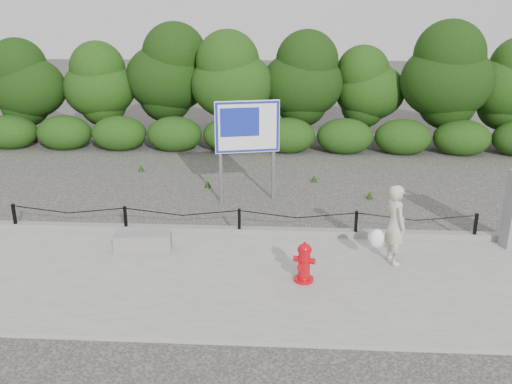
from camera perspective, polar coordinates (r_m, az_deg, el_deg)
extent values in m
plane|color=#2D2B28|center=(11.86, -1.75, -4.86)|extent=(90.00, 90.00, 0.00)
cube|color=gray|center=(10.05, -2.77, -9.17)|extent=(14.00, 4.00, 0.08)
cube|color=slate|center=(11.85, -1.73, -4.10)|extent=(14.00, 0.22, 0.14)
cube|color=black|center=(13.13, -24.07, -2.40)|extent=(0.06, 0.06, 0.60)
cube|color=black|center=(12.19, -13.57, -2.81)|extent=(0.06, 0.06, 0.60)
cube|color=black|center=(11.72, -1.77, -3.15)|extent=(0.06, 0.06, 0.60)
cube|color=black|center=(11.77, 10.47, -3.37)|extent=(0.06, 0.06, 0.60)
cube|color=black|center=(12.34, 22.08, -3.43)|extent=(0.06, 0.06, 0.60)
cylinder|color=black|center=(12.53, -19.12, -1.67)|extent=(2.50, 0.02, 0.02)
cylinder|color=black|center=(11.81, -7.83, -2.00)|extent=(2.50, 0.02, 0.02)
cylinder|color=black|center=(11.60, 4.39, -2.27)|extent=(2.50, 0.02, 0.02)
cylinder|color=black|center=(11.92, 16.51, -2.44)|extent=(2.50, 0.02, 0.02)
cylinder|color=black|center=(21.97, -22.48, 7.23)|extent=(0.18, 0.18, 1.86)
ellipsoid|color=#224510|center=(21.79, -22.90, 10.57)|extent=(2.75, 2.38, 2.97)
cylinder|color=black|center=(21.39, -15.92, 7.57)|extent=(0.18, 0.18, 1.80)
ellipsoid|color=#224510|center=(21.20, -16.22, 10.90)|extent=(2.66, 2.30, 2.88)
cylinder|color=black|center=(21.06, -9.10, 8.33)|extent=(0.18, 0.18, 2.12)
ellipsoid|color=#224510|center=(20.85, -9.31, 12.34)|extent=(3.14, 2.72, 3.39)
cylinder|color=black|center=(19.90, -2.46, 7.78)|extent=(0.18, 0.18, 2.00)
ellipsoid|color=#224510|center=(19.68, -2.52, 11.79)|extent=(2.97, 2.57, 3.21)
cylinder|color=black|center=(20.19, 4.80, 7.88)|extent=(0.18, 0.18, 2.00)
ellipsoid|color=#224510|center=(19.98, 4.91, 11.83)|extent=(2.96, 2.56, 3.20)
cylinder|color=black|center=(20.82, 11.72, 7.52)|extent=(0.18, 0.18, 1.73)
ellipsoid|color=#224510|center=(20.63, 11.94, 10.82)|extent=(2.56, 2.22, 2.77)
cylinder|color=black|center=(20.53, 19.04, 7.36)|extent=(0.18, 0.18, 2.17)
ellipsoid|color=#224510|center=(20.31, 19.49, 11.56)|extent=(3.21, 2.78, 3.48)
cylinder|color=black|center=(21.65, 24.64, 6.85)|extent=(0.18, 0.18, 1.89)
ellipsoid|color=#224510|center=(21.46, 25.11, 10.31)|extent=(2.80, 2.43, 3.03)
cylinder|color=#C00710|center=(9.93, 5.05, -9.13)|extent=(0.44, 0.44, 0.06)
cylinder|color=#C00710|center=(9.80, 5.10, -7.61)|extent=(0.27, 0.27, 0.53)
cylinder|color=#C00710|center=(9.68, 5.14, -6.09)|extent=(0.32, 0.32, 0.05)
ellipsoid|color=#C00710|center=(9.66, 5.15, -5.93)|extent=(0.28, 0.28, 0.17)
cylinder|color=#C00710|center=(9.63, 5.16, -5.42)|extent=(0.07, 0.07, 0.05)
cylinder|color=#C00710|center=(9.79, 4.27, -7.02)|extent=(0.13, 0.13, 0.11)
cylinder|color=#C00710|center=(9.73, 5.95, -7.26)|extent=(0.13, 0.13, 0.11)
cylinder|color=#C00710|center=(9.65, 4.85, -7.84)|extent=(0.18, 0.16, 0.15)
cylinder|color=slate|center=(9.70, 4.93, -8.20)|extent=(0.01, 0.05, 0.12)
imported|color=beige|center=(10.62, 14.43, -3.32)|extent=(0.53, 0.66, 1.56)
ellipsoid|color=white|center=(10.51, 12.60, -4.78)|extent=(0.28, 0.22, 0.38)
cube|color=gray|center=(11.26, -11.79, -5.16)|extent=(1.17, 0.53, 0.36)
cube|color=slate|center=(13.69, -3.79, 4.12)|extent=(0.09, 0.09, 2.62)
cube|color=slate|center=(13.91, 1.86, 4.38)|extent=(0.09, 0.09, 2.62)
cube|color=white|center=(13.59, -0.92, 6.87)|extent=(1.60, 0.45, 1.31)
cube|color=#15279C|center=(13.56, -0.90, 6.85)|extent=(1.56, 0.39, 1.27)
cube|color=#15279C|center=(13.49, -1.72, 7.35)|extent=(0.95, 0.24, 0.72)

